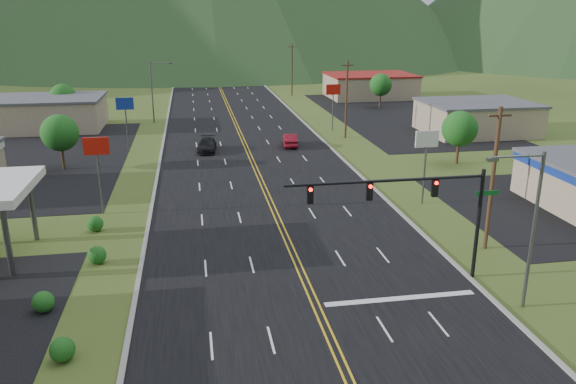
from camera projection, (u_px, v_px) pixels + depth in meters
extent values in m
cylinder|color=black|center=(478.00, 225.00, 34.20)|extent=(0.24, 0.24, 7.00)
cylinder|color=black|center=(387.00, 181.00, 32.28)|extent=(12.00, 0.18, 0.18)
cube|color=#0C591E|center=(488.00, 193.00, 33.65)|extent=(1.40, 0.06, 0.30)
cube|color=black|center=(435.00, 188.00, 32.95)|extent=(0.35, 0.28, 1.05)
sphere|color=#FF0C05|center=(437.00, 183.00, 32.67)|extent=(0.22, 0.22, 0.22)
cube|color=black|center=(369.00, 191.00, 32.30)|extent=(0.35, 0.28, 1.05)
sphere|color=#FF0C05|center=(371.00, 187.00, 32.02)|extent=(0.22, 0.22, 0.22)
cube|color=black|center=(310.00, 195.00, 31.73)|extent=(0.35, 0.28, 1.05)
sphere|color=#FF0C05|center=(311.00, 190.00, 31.46)|extent=(0.22, 0.22, 0.22)
cylinder|color=#59595E|center=(533.00, 232.00, 30.30)|extent=(0.20, 0.20, 9.00)
cylinder|color=#59595E|center=(519.00, 156.00, 28.75)|extent=(2.88, 0.12, 0.12)
cube|color=#59595E|center=(492.00, 159.00, 28.55)|extent=(0.60, 0.25, 0.18)
cylinder|color=#59595E|center=(152.00, 93.00, 82.78)|extent=(0.20, 0.20, 9.00)
cylinder|color=#59595E|center=(160.00, 63.00, 81.70)|extent=(2.88, 0.12, 0.12)
cube|color=#59595E|center=(170.00, 63.00, 81.97)|extent=(0.60, 0.25, 0.18)
cylinder|color=#59595E|center=(7.00, 239.00, 34.58)|extent=(0.36, 0.36, 5.00)
cylinder|color=#59595E|center=(32.00, 207.00, 40.21)|extent=(0.36, 0.36, 5.00)
cube|color=tan|center=(36.00, 114.00, 79.05)|extent=(18.00, 11.00, 4.20)
cube|color=#4C4C51|center=(34.00, 98.00, 78.36)|extent=(18.40, 11.40, 0.30)
cube|color=tan|center=(477.00, 118.00, 76.60)|extent=(14.00, 11.00, 4.00)
cube|color=#4C4C51|center=(478.00, 103.00, 75.94)|extent=(14.40, 11.40, 0.30)
cube|color=tan|center=(370.00, 86.00, 108.76)|extent=(16.00, 12.00, 4.20)
cube|color=maroon|center=(370.00, 75.00, 108.07)|extent=(16.40, 12.40, 0.30)
cylinder|color=#59595E|center=(100.00, 184.00, 45.55)|extent=(0.16, 0.16, 5.00)
cube|color=red|center=(96.00, 146.00, 44.57)|extent=(2.00, 0.18, 1.40)
cylinder|color=#59595E|center=(127.00, 131.00, 66.19)|extent=(0.16, 0.16, 5.00)
cube|color=navy|center=(125.00, 104.00, 65.21)|extent=(2.00, 0.18, 1.40)
cylinder|color=#59595E|center=(424.00, 176.00, 48.04)|extent=(0.16, 0.16, 5.00)
cube|color=white|center=(427.00, 139.00, 47.06)|extent=(2.00, 0.18, 1.40)
cylinder|color=#59595E|center=(333.00, 113.00, 78.06)|extent=(0.16, 0.16, 5.00)
cube|color=red|center=(333.00, 90.00, 77.08)|extent=(2.00, 0.18, 1.40)
cylinder|color=#382314|center=(63.00, 155.00, 58.95)|extent=(0.30, 0.30, 3.00)
sphere|color=#164814|center=(60.00, 133.00, 58.22)|extent=(3.84, 3.84, 3.84)
cylinder|color=#382314|center=(65.00, 113.00, 83.47)|extent=(0.30, 0.30, 3.00)
sphere|color=#164814|center=(63.00, 97.00, 82.74)|extent=(3.84, 3.84, 3.84)
cylinder|color=#382314|center=(458.00, 150.00, 61.06)|extent=(0.30, 0.30, 3.00)
sphere|color=#164814|center=(460.00, 129.00, 60.33)|extent=(3.84, 3.84, 3.84)
cylinder|color=#382314|center=(380.00, 99.00, 97.36)|extent=(0.30, 0.30, 3.00)
sphere|color=#164814|center=(381.00, 85.00, 96.63)|extent=(3.84, 3.84, 3.84)
cylinder|color=#382314|center=(493.00, 180.00, 37.98)|extent=(0.28, 0.28, 10.00)
cube|color=#382314|center=(500.00, 116.00, 36.63)|extent=(1.60, 0.12, 0.12)
cylinder|color=#382314|center=(346.00, 100.00, 72.69)|extent=(0.28, 0.28, 10.00)
cube|color=#382314|center=(347.00, 65.00, 71.34)|extent=(1.60, 0.12, 0.12)
cylinder|color=#382314|center=(292.00, 70.00, 110.22)|extent=(0.28, 0.28, 10.00)
cube|color=#382314|center=(292.00, 47.00, 108.87)|extent=(1.60, 0.12, 0.12)
cylinder|color=#382314|center=(265.00, 55.00, 147.74)|extent=(0.28, 0.28, 10.00)
cube|color=#382314|center=(265.00, 38.00, 146.40)|extent=(1.60, 0.12, 0.12)
imported|color=black|center=(207.00, 145.00, 66.66)|extent=(2.53, 5.24, 1.47)
imported|color=maroon|center=(290.00, 140.00, 69.24)|extent=(2.15, 4.85, 1.55)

